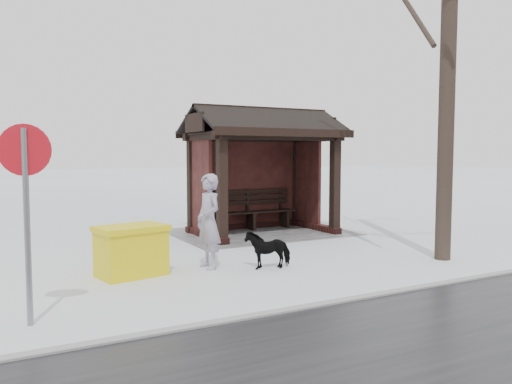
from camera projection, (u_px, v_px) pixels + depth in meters
ground at (263, 234)px, 12.26m from camera, size 120.00×120.00×0.00m
kerb at (441, 285)px, 7.42m from camera, size 120.00×0.15×0.06m
trampled_patch at (259, 232)px, 12.44m from camera, size 4.20×3.20×0.02m
bus_shelter at (260, 145)px, 12.24m from camera, size 3.60×2.40×3.09m
pedestrian at (209, 221)px, 8.49m from camera, size 0.44×0.62×1.62m
dog at (268, 249)px, 8.57m from camera, size 0.81×0.47×0.64m
grit_bin at (131, 250)px, 7.97m from camera, size 1.19×0.93×0.81m
road_sign at (25, 181)px, 5.57m from camera, size 0.56×0.24×2.29m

